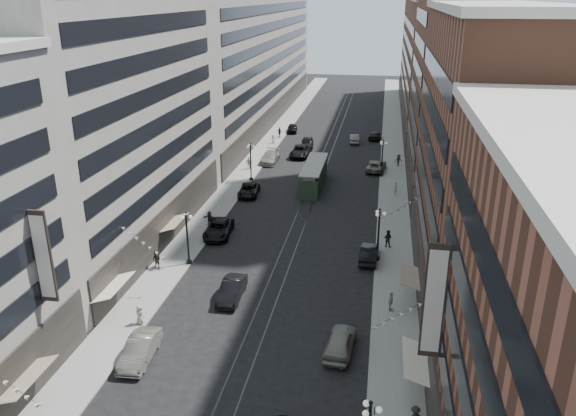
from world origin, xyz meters
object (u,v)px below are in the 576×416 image
Objects in this scene: car_8 at (270,157)px; pedestrian_7 at (388,238)px; car_5 at (232,290)px; car_13 at (307,142)px; pedestrian_extra_0 at (280,132)px; car_11 at (376,166)px; lamppost_se_mid at (382,157)px; pedestrian_1 at (140,315)px; pedestrian_5 at (209,218)px; pedestrian_2 at (157,260)px; lamppost_sw_far at (187,236)px; lamppost_sw_mid at (251,160)px; car_7 at (249,190)px; streetcar at (314,176)px; pedestrian_6 at (249,163)px; car_9 at (292,128)px; car_4 at (340,342)px; pedestrian_4 at (391,301)px; pedestrian_9 at (398,160)px; pedestrian_8 at (395,188)px; car_12 at (374,136)px; pedestrian_extra_1 at (273,139)px; car_10 at (369,253)px; lamppost_se_far at (378,233)px; car_14 at (354,139)px; car_2 at (219,229)px; car_extra_0 at (301,151)px; car_1 at (140,350)px.

pedestrian_7 reaches higher than car_8.
car_5 is 0.99× the size of car_13.
car_11 is at bearing 168.82° from pedestrian_extra_0.
pedestrian_1 is (-18.70, -43.11, -2.12)m from lamppost_se_mid.
car_13 is 3.12× the size of pedestrian_5.
pedestrian_2 is at bearing -104.66° from car_13.
pedestrian_1 is at bearing -100.77° from car_13.
lamppost_sw_far is 1.00× the size of lamppost_sw_mid.
lamppost_se_mid is 20.64m from car_7.
streetcar is (9.20, 26.04, -1.57)m from lamppost_sw_far.
lamppost_sw_mid is 5.84m from pedestrian_6.
pedestrian_1 is 68.99m from car_9.
car_4 is 21.47m from pedestrian_2.
car_8 is 1.17× the size of car_13.
pedestrian_4 is 43.26m from pedestrian_9.
pedestrian_8 reaches higher than car_9.
pedestrian_4 is 43.46m from pedestrian_6.
car_13 is (5.37, 47.22, -2.22)m from lamppost_sw_far.
pedestrian_4 is 0.33× the size of car_13.
pedestrian_4 is at bearing 105.87° from pedestrian_7.
pedestrian_5 is (-6.86, 15.61, 0.13)m from car_5.
car_12 is at bearing 93.97° from lamppost_se_mid.
pedestrian_4 is at bearing -59.58° from car_7.
lamppost_sw_far is 3.72m from pedestrian_2.
car_13 is at bearing 100.26° from streetcar.
car_8 reaches higher than pedestrian_extra_1.
pedestrian_9 reaches higher than car_5.
car_10 is 3.08× the size of pedestrian_extra_1.
pedestrian_2 is 45.70m from pedestrian_9.
pedestrian_1 is 0.88× the size of pedestrian_7.
streetcar is at bearing 112.66° from lamppost_se_far.
pedestrian_1 reaches higher than car_8.
car_7 is 0.93× the size of car_11.
pedestrian_4 reaches higher than pedestrian_5.
car_14 is 2.51× the size of pedestrian_7.
lamppost_se_far is 17.98m from car_2.
pedestrian_extra_1 is at bearing 138.31° from pedestrian_9.
pedestrian_7 is at bearing -75.84° from car_13.
pedestrian_4 is at bearing 142.30° from pedestrian_extra_0.
pedestrian_8 is (14.96, -23.07, 0.19)m from car_13.
car_12 is (0.82, 66.79, -0.15)m from car_4.
pedestrian_4 is 0.28× the size of car_8.
streetcar is at bearing -72.72° from car_extra_0.
pedestrian_7 is at bearing -61.41° from streetcar.
pedestrian_extra_0 reaches higher than car_11.
car_7 is at bearing -88.89° from car_8.
lamppost_sw_far reaches higher than pedestrian_7.
car_2 is at bearing -89.87° from car_8.
car_14 is (16.03, 53.10, -0.27)m from pedestrian_2.
car_1 is 52.04m from car_8.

